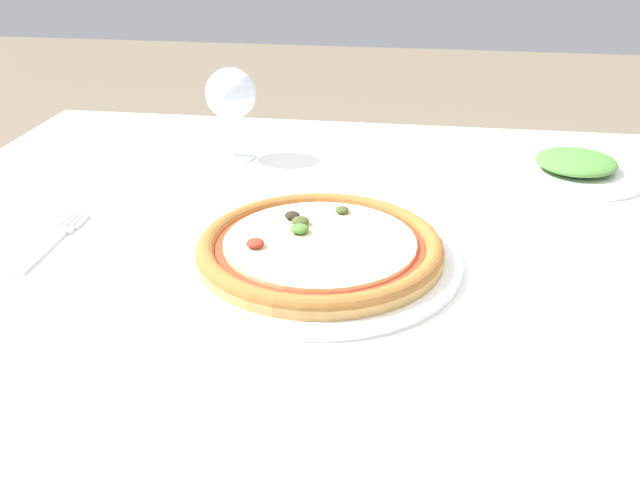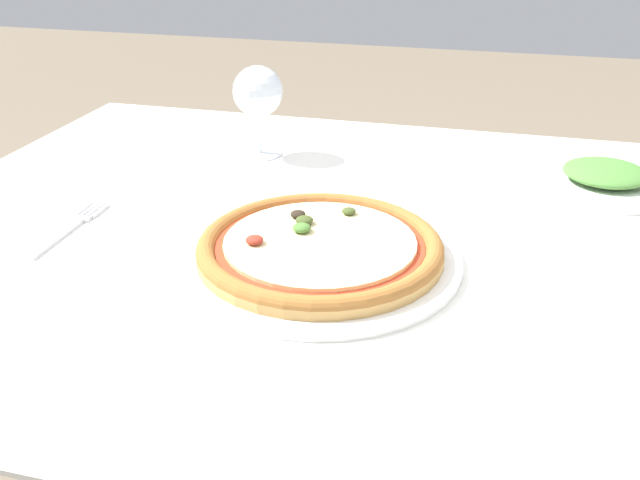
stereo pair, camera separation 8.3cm
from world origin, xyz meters
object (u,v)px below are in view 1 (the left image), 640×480
wine_glass_far_left (231,96)px  pizza_plate (320,250)px  dining_table (415,294)px  side_plate (575,168)px  fork (54,240)px

wine_glass_far_left → pizza_plate: bearing=-60.6°
dining_table → side_plate: bearing=47.1°
fork → wine_glass_far_left: wine_glass_far_left is taller
pizza_plate → wine_glass_far_left: wine_glass_far_left is taller
wine_glass_far_left → side_plate: bearing=-0.4°
pizza_plate → wine_glass_far_left: size_ratio=2.26×
wine_glass_far_left → side_plate: wine_glass_far_left is taller
dining_table → fork: bearing=-169.7°
fork → wine_glass_far_left: bearing=66.7°
fork → side_plate: (0.69, 0.33, 0.01)m
pizza_plate → wine_glass_far_left: (-0.19, 0.34, 0.09)m
dining_table → fork: 0.47m
dining_table → wine_glass_far_left: (-0.31, 0.25, 0.19)m
dining_table → pizza_plate: (-0.12, -0.09, 0.10)m
dining_table → side_plate: 0.36m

